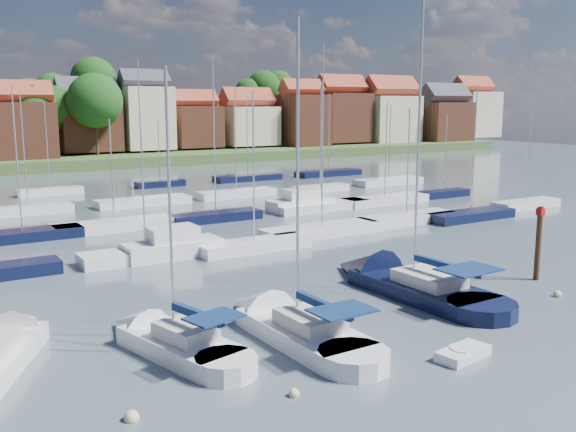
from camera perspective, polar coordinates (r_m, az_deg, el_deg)
ground at (r=67.36m, az=-12.30°, el=0.43°), size 260.00×260.00×0.00m
sailboat_left at (r=30.09m, az=-10.73°, el=-10.89°), size 4.88×10.27×13.59m
sailboat_centre at (r=31.56m, az=-0.13°, el=-9.71°), size 3.35×11.86×16.02m
sailboat_navy at (r=39.38m, az=9.66°, el=-5.82°), size 4.00×14.02×19.19m
sailboat_far at (r=31.43m, az=-24.02°, el=-10.74°), size 7.25×10.60×13.95m
tender at (r=29.65m, az=15.29°, el=-11.70°), size 2.79×1.62×0.57m
timber_piling at (r=43.18m, az=21.29°, el=-3.45°), size 0.40×0.40×6.93m
buoy_a at (r=24.32m, az=-13.73°, el=-17.23°), size 0.55×0.55×0.55m
buoy_b at (r=25.36m, az=0.54°, el=-15.73°), size 0.43×0.43×0.43m
buoy_c at (r=29.18m, az=2.86°, el=-12.16°), size 0.50×0.50×0.50m
buoy_d at (r=34.07m, az=16.39°, el=-9.25°), size 0.42×0.42×0.42m
buoy_e at (r=40.58m, az=11.33°, el=-5.90°), size 0.45×0.45×0.45m
buoy_f at (r=40.34m, az=22.81°, el=-6.61°), size 0.50×0.50×0.50m
marina_field at (r=63.49m, az=-9.22°, el=0.34°), size 79.62×41.41×15.93m
far_shore_town at (r=157.37m, az=-23.11°, el=6.96°), size 212.46×90.00×22.27m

